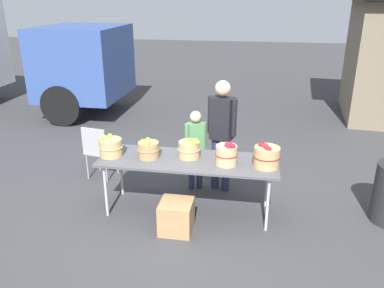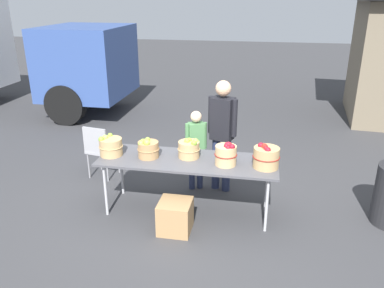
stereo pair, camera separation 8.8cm
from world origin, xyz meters
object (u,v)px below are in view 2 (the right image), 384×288
at_px(apple_basket_green_0, 111,146).
at_px(apple_basket_red_0, 226,154).
at_px(market_table, 188,162).
at_px(vendor_adult, 222,128).
at_px(apple_basket_red_1, 266,157).
at_px(child_customer, 196,144).
at_px(folding_chair, 100,147).
at_px(apple_basket_green_1, 148,149).
at_px(produce_crate, 175,216).
at_px(apple_basket_green_2, 189,149).

height_order(apple_basket_green_0, apple_basket_red_0, apple_basket_red_0).
height_order(market_table, vendor_adult, vendor_adult).
relative_size(market_table, apple_basket_red_1, 6.88).
xyz_separation_m(child_customer, folding_chair, (-1.54, 0.10, -0.20)).
bearing_deg(market_table, apple_basket_green_1, -178.43).
bearing_deg(folding_chair, produce_crate, 150.19).
bearing_deg(child_customer, apple_basket_green_1, 29.65).
relative_size(apple_basket_red_0, vendor_adult, 0.18).
distance_m(apple_basket_green_1, child_customer, 0.86).
xyz_separation_m(apple_basket_green_0, apple_basket_red_0, (1.52, -0.03, 0.02)).
xyz_separation_m(apple_basket_green_2, apple_basket_red_0, (0.49, -0.15, 0.02)).
height_order(apple_basket_green_2, child_customer, child_customer).
relative_size(market_table, produce_crate, 5.84).
xyz_separation_m(apple_basket_green_1, folding_chair, (-1.03, 0.77, -0.36)).
xyz_separation_m(market_table, apple_basket_green_2, (0.00, 0.08, 0.16)).
distance_m(apple_basket_green_1, apple_basket_red_1, 1.51).
bearing_deg(apple_basket_green_0, produce_crate, -25.14).
relative_size(apple_basket_green_0, produce_crate, 0.80).
bearing_deg(folding_chair, apple_basket_green_0, 133.53).
relative_size(apple_basket_green_1, apple_basket_green_2, 0.98).
distance_m(apple_basket_red_1, child_customer, 1.23).
bearing_deg(market_table, produce_crate, -97.02).
distance_m(vendor_adult, produce_crate, 1.48).
bearing_deg(vendor_adult, apple_basket_green_0, 45.22).
bearing_deg(apple_basket_green_2, apple_basket_green_0, -173.39).
xyz_separation_m(apple_basket_green_2, apple_basket_red_1, (0.98, -0.13, 0.02)).
distance_m(market_table, apple_basket_red_0, 0.53).
distance_m(apple_basket_green_2, vendor_adult, 0.72).
relative_size(apple_basket_green_2, apple_basket_red_1, 0.88).
relative_size(market_table, apple_basket_red_0, 7.69).
xyz_separation_m(apple_basket_red_0, child_customer, (-0.51, 0.72, -0.18)).
bearing_deg(market_table, apple_basket_red_0, -7.65).
bearing_deg(apple_basket_green_2, apple_basket_red_1, -7.77).
bearing_deg(apple_basket_green_1, child_customer, 52.66).
height_order(apple_basket_red_0, vendor_adult, vendor_adult).
distance_m(apple_basket_red_1, vendor_adult, 0.98).
xyz_separation_m(market_table, produce_crate, (-0.06, -0.49, -0.51)).
bearing_deg(produce_crate, apple_basket_green_0, 154.86).
bearing_deg(folding_chair, apple_basket_red_1, 172.44).
height_order(market_table, apple_basket_red_1, apple_basket_red_1).
xyz_separation_m(apple_basket_green_0, produce_crate, (0.96, -0.45, -0.68)).
height_order(vendor_adult, produce_crate, vendor_adult).
bearing_deg(apple_basket_red_0, produce_crate, -142.80).
xyz_separation_m(vendor_adult, folding_chair, (-1.91, 0.05, -0.46)).
relative_size(apple_basket_red_1, folding_chair, 0.39).
relative_size(apple_basket_green_1, vendor_adult, 0.17).
bearing_deg(apple_basket_red_1, apple_basket_green_0, 179.58).
relative_size(apple_basket_green_0, vendor_adult, 0.19).
bearing_deg(apple_basket_green_1, apple_basket_red_0, -2.96).
xyz_separation_m(apple_basket_red_1, vendor_adult, (-0.63, 0.76, 0.08)).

